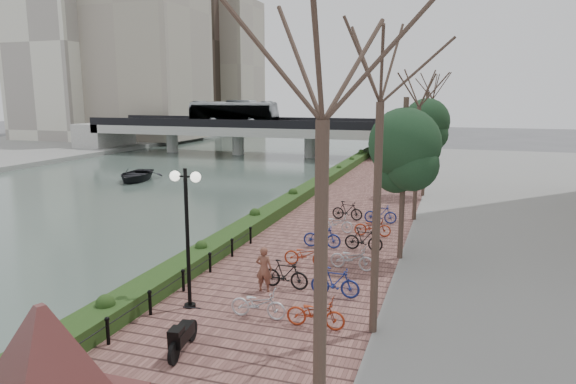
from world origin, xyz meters
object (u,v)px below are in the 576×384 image
at_px(pedestrian, 264,269).
at_px(boat, 136,175).
at_px(granite_monument, 45,360).
at_px(lamppost, 186,207).
at_px(motorcycle, 183,334).

height_order(pedestrian, boat, pedestrian).
bearing_deg(granite_monument, lamppost, 89.47).
bearing_deg(lamppost, granite_monument, -90.53).
distance_m(motorcycle, pedestrian, 4.64).
height_order(motorcycle, boat, motorcycle).
height_order(granite_monument, pedestrian, granite_monument).
bearing_deg(boat, granite_monument, -73.05).
relative_size(granite_monument, lamppost, 0.97).
xyz_separation_m(lamppost, motorcycle, (1.26, -2.62, -2.73)).
height_order(lamppost, pedestrian, lamppost).
bearing_deg(motorcycle, lamppost, 107.45).
distance_m(granite_monument, motorcycle, 3.58).
distance_m(granite_monument, lamppost, 6.19).
xyz_separation_m(granite_monument, boat, (-17.58, 28.62, -1.20)).
relative_size(pedestrian, boat, 0.31).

